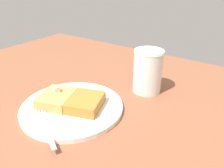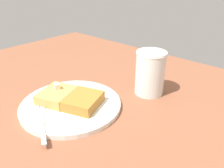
% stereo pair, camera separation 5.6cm
% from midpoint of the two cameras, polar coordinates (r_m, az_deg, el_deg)
% --- Properties ---
extents(table_surface, '(1.24, 1.24, 0.02)m').
position_cam_midpoint_polar(table_surface, '(0.49, -20.36, -14.74)').
color(table_surface, brown).
rests_on(table_surface, ground).
extents(plate, '(0.25, 0.25, 0.01)m').
position_cam_midpoint_polar(plate, '(0.55, -13.26, -5.95)').
color(plate, white).
rests_on(plate, table_surface).
extents(toast_slice_left, '(0.10, 0.11, 0.03)m').
position_cam_midpoint_polar(toast_slice_left, '(0.56, -17.00, -3.72)').
color(toast_slice_left, '#D4974C').
rests_on(toast_slice_left, plate).
extents(toast_slice_middle, '(0.10, 0.11, 0.03)m').
position_cam_midpoint_polar(toast_slice_middle, '(0.52, -9.67, -5.03)').
color(toast_slice_middle, '#AD702B').
rests_on(toast_slice_middle, plate).
extents(butter_pat_primary, '(0.02, 0.02, 0.01)m').
position_cam_midpoint_polar(butter_pat_primary, '(0.56, -17.14, -1.42)').
color(butter_pat_primary, '#F4EDCB').
rests_on(butter_pat_primary, toast_slice_left).
extents(fork, '(0.15, 0.09, 0.00)m').
position_cam_midpoint_polar(fork, '(0.50, -20.35, -9.57)').
color(fork, silver).
rests_on(fork, plate).
extents(syrup_jar, '(0.08, 0.08, 0.12)m').
position_cam_midpoint_polar(syrup_jar, '(0.60, 6.67, 3.00)').
color(syrup_jar, '#37170B').
rests_on(syrup_jar, table_surface).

